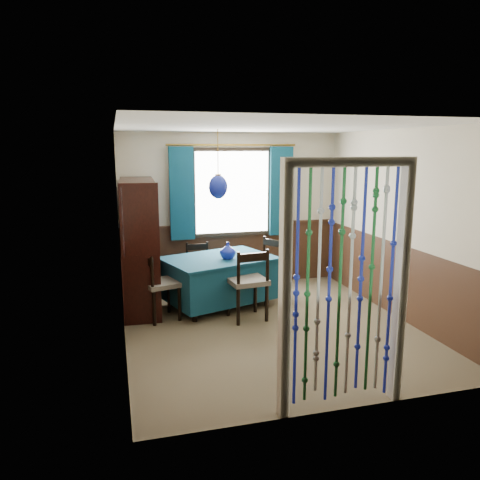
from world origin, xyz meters
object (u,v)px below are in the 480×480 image
object	(u,v)px
chair_left	(159,284)
pendant_lamp	(218,187)
sideboard	(140,265)
chair_far	(199,268)
bowl_shelf	(144,223)
vase_sideboard	(142,235)
dining_table	(219,278)
chair_right	(267,266)
vase_table	(228,251)
chair_near	(248,282)

from	to	relation	value
chair_left	pendant_lamp	size ratio (longest dim) A/B	0.97
sideboard	chair_far	bearing A→B (deg)	24.02
bowl_shelf	vase_sideboard	distance (m)	0.69
bowl_shelf	vase_sideboard	bearing A→B (deg)	90.00
dining_table	chair_right	distance (m)	0.86
chair_left	pendant_lamp	bearing A→B (deg)	94.51
chair_far	pendant_lamp	size ratio (longest dim) A/B	0.86
chair_left	bowl_shelf	xyz separation A→B (m)	(-0.15, 0.22, 0.79)
vase_sideboard	pendant_lamp	bearing A→B (deg)	-27.45
chair_far	vase_sideboard	world-z (taller)	vase_sideboard
sideboard	vase_sideboard	size ratio (longest dim) A/B	11.13
chair_far	chair_left	world-z (taller)	chair_left
dining_table	vase_sideboard	world-z (taller)	vase_sideboard
pendant_lamp	vase_sideboard	bearing A→B (deg)	152.55
vase_table	bowl_shelf	bearing A→B (deg)	179.51
chair_far	chair_left	size ratio (longest dim) A/B	0.89
dining_table	sideboard	world-z (taller)	sideboard
dining_table	pendant_lamp	bearing A→B (deg)	-63.17
chair_near	vase_table	distance (m)	0.63
vase_table	chair_far	bearing A→B (deg)	112.10
chair_far	vase_table	size ratio (longest dim) A/B	3.73
chair_left	vase_sideboard	size ratio (longest dim) A/B	5.55
chair_right	bowl_shelf	bearing A→B (deg)	69.37
dining_table	chair_near	bearing A→B (deg)	-86.31
chair_left	sideboard	distance (m)	0.61
chair_far	chair_left	distance (m)	1.16
chair_near	bowl_shelf	world-z (taller)	bowl_shelf
bowl_shelf	vase_sideboard	world-z (taller)	bowl_shelf
chair_near	chair_far	bearing A→B (deg)	103.18
chair_right	vase_sideboard	world-z (taller)	vase_sideboard
pendant_lamp	vase_table	bearing A→B (deg)	-44.93
sideboard	pendant_lamp	world-z (taller)	pendant_lamp
chair_far	vase_sideboard	size ratio (longest dim) A/B	4.93
chair_near	vase_sideboard	bearing A→B (deg)	131.55
sideboard	bowl_shelf	bearing A→B (deg)	-77.34
chair_far	pendant_lamp	world-z (taller)	pendant_lamp
chair_far	bowl_shelf	world-z (taller)	bowl_shelf
vase_sideboard	chair_right	bearing A→B (deg)	-8.25
chair_near	vase_sideboard	distance (m)	1.80
chair_left	vase_table	bearing A→B (deg)	86.81
chair_left	bowl_shelf	bearing A→B (deg)	-161.79
chair_far	vase_table	distance (m)	0.86
vase_table	bowl_shelf	size ratio (longest dim) A/B	0.93
sideboard	bowl_shelf	xyz separation A→B (m)	(0.06, -0.33, 0.65)
chair_near	chair_right	bearing A→B (deg)	51.88
chair_left	chair_right	xyz separation A→B (m)	(1.70, 0.59, -0.01)
chair_right	sideboard	distance (m)	1.91
dining_table	chair_left	world-z (taller)	chair_left
sideboard	bowl_shelf	world-z (taller)	sideboard
vase_sideboard	vase_table	bearing A→B (deg)	-29.43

